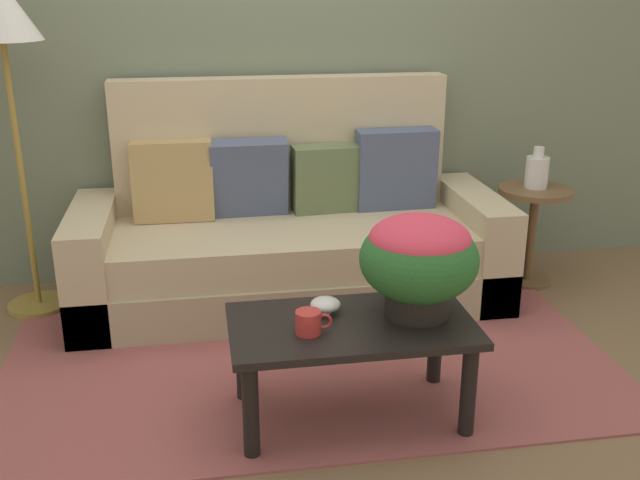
{
  "coord_description": "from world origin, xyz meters",
  "views": [
    {
      "loc": [
        -0.45,
        -2.97,
        1.67
      ],
      "look_at": [
        0.07,
        0.14,
        0.55
      ],
      "focal_mm": 41.64,
      "sensor_mm": 36.0,
      "label": 1
    }
  ],
  "objects_px": {
    "couch": "(289,236)",
    "coffee_table": "(351,339)",
    "coffee_mug": "(309,322)",
    "snack_bowl": "(325,305)",
    "side_table": "(533,218)",
    "table_vase": "(537,171)",
    "floor_lamp": "(2,31)",
    "potted_plant": "(419,257)"
  },
  "relations": [
    {
      "from": "couch",
      "to": "coffee_table",
      "type": "height_order",
      "value": "couch"
    },
    {
      "from": "coffee_table",
      "to": "coffee_mug",
      "type": "bearing_deg",
      "value": -159.56
    },
    {
      "from": "couch",
      "to": "coffee_table",
      "type": "relative_size",
      "value": 2.39
    },
    {
      "from": "snack_bowl",
      "to": "side_table",
      "type": "bearing_deg",
      "value": 38.42
    },
    {
      "from": "side_table",
      "to": "table_vase",
      "type": "bearing_deg",
      "value": 79.08
    },
    {
      "from": "coffee_table",
      "to": "floor_lamp",
      "type": "xyz_separation_m",
      "value": [
        -1.43,
        1.3,
        1.08
      ]
    },
    {
      "from": "snack_bowl",
      "to": "table_vase",
      "type": "relative_size",
      "value": 0.53
    },
    {
      "from": "couch",
      "to": "floor_lamp",
      "type": "relative_size",
      "value": 1.33
    },
    {
      "from": "floor_lamp",
      "to": "potted_plant",
      "type": "height_order",
      "value": "floor_lamp"
    },
    {
      "from": "couch",
      "to": "table_vase",
      "type": "bearing_deg",
      "value": -1.56
    },
    {
      "from": "snack_bowl",
      "to": "table_vase",
      "type": "distance_m",
      "value": 1.79
    },
    {
      "from": "table_vase",
      "to": "coffee_mug",
      "type": "bearing_deg",
      "value": -139.06
    },
    {
      "from": "couch",
      "to": "table_vase",
      "type": "height_order",
      "value": "couch"
    },
    {
      "from": "coffee_mug",
      "to": "table_vase",
      "type": "distance_m",
      "value": 1.96
    },
    {
      "from": "table_vase",
      "to": "coffee_table",
      "type": "bearing_deg",
      "value": -136.94
    },
    {
      "from": "couch",
      "to": "coffee_mug",
      "type": "height_order",
      "value": "couch"
    },
    {
      "from": "coffee_mug",
      "to": "snack_bowl",
      "type": "relative_size",
      "value": 1.15
    },
    {
      "from": "side_table",
      "to": "floor_lamp",
      "type": "height_order",
      "value": "floor_lamp"
    },
    {
      "from": "table_vase",
      "to": "snack_bowl",
      "type": "bearing_deg",
      "value": -141.17
    },
    {
      "from": "potted_plant",
      "to": "table_vase",
      "type": "relative_size",
      "value": 2.01
    },
    {
      "from": "potted_plant",
      "to": "snack_bowl",
      "type": "bearing_deg",
      "value": 169.07
    },
    {
      "from": "coffee_table",
      "to": "potted_plant",
      "type": "distance_m",
      "value": 0.41
    },
    {
      "from": "coffee_mug",
      "to": "snack_bowl",
      "type": "distance_m",
      "value": 0.19
    },
    {
      "from": "side_table",
      "to": "floor_lamp",
      "type": "xyz_separation_m",
      "value": [
        -2.72,
        0.11,
        1.04
      ]
    },
    {
      "from": "couch",
      "to": "snack_bowl",
      "type": "bearing_deg",
      "value": -90.01
    },
    {
      "from": "floor_lamp",
      "to": "coffee_mug",
      "type": "distance_m",
      "value": 2.09
    },
    {
      "from": "floor_lamp",
      "to": "coffee_mug",
      "type": "bearing_deg",
      "value": -47.43
    },
    {
      "from": "side_table",
      "to": "snack_bowl",
      "type": "xyz_separation_m",
      "value": [
        -1.38,
        -1.09,
        0.06
      ]
    },
    {
      "from": "couch",
      "to": "coffee_mug",
      "type": "bearing_deg",
      "value": -93.94
    },
    {
      "from": "coffee_mug",
      "to": "snack_bowl",
      "type": "xyz_separation_m",
      "value": [
        0.09,
        0.16,
        -0.01
      ]
    },
    {
      "from": "potted_plant",
      "to": "coffee_mug",
      "type": "xyz_separation_m",
      "value": [
        -0.44,
        -0.1,
        -0.19
      ]
    },
    {
      "from": "couch",
      "to": "potted_plant",
      "type": "distance_m",
      "value": 1.3
    },
    {
      "from": "table_vase",
      "to": "side_table",
      "type": "bearing_deg",
      "value": -100.92
    },
    {
      "from": "couch",
      "to": "coffee_mug",
      "type": "xyz_separation_m",
      "value": [
        -0.09,
        -1.31,
        0.12
      ]
    },
    {
      "from": "coffee_table",
      "to": "side_table",
      "type": "xyz_separation_m",
      "value": [
        1.29,
        1.19,
        0.04
      ]
    },
    {
      "from": "potted_plant",
      "to": "side_table",
      "type": "bearing_deg",
      "value": 48.52
    },
    {
      "from": "couch",
      "to": "coffee_table",
      "type": "bearing_deg",
      "value": -86.09
    },
    {
      "from": "coffee_table",
      "to": "coffee_mug",
      "type": "height_order",
      "value": "coffee_mug"
    },
    {
      "from": "couch",
      "to": "snack_bowl",
      "type": "distance_m",
      "value": 1.15
    },
    {
      "from": "couch",
      "to": "side_table",
      "type": "xyz_separation_m",
      "value": [
        1.38,
        -0.06,
        0.04
      ]
    },
    {
      "from": "couch",
      "to": "table_vase",
      "type": "relative_size",
      "value": 9.87
    },
    {
      "from": "potted_plant",
      "to": "coffee_mug",
      "type": "height_order",
      "value": "potted_plant"
    }
  ]
}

